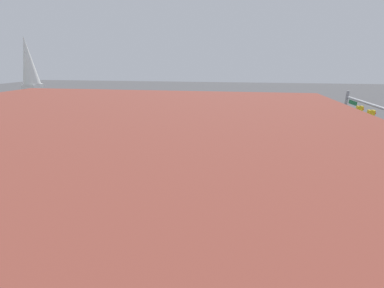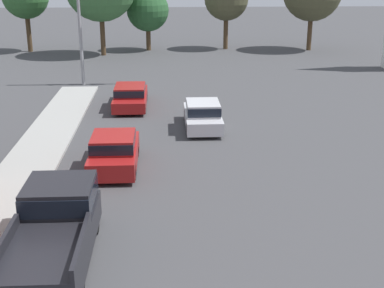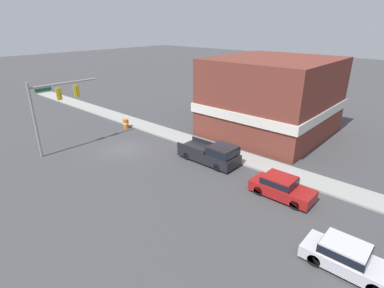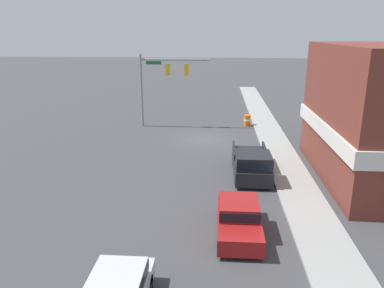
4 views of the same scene
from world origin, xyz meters
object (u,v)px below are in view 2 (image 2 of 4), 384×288
object	(u,v)px
car_lead	(114,151)
pickup_truck_parked	(55,226)
car_oncoming	(203,114)
car_second_ahead	(130,95)

from	to	relation	value
car_lead	pickup_truck_parked	world-z (taller)	pickup_truck_parked
car_oncoming	pickup_truck_parked	world-z (taller)	pickup_truck_parked
car_lead	car_oncoming	size ratio (longest dim) A/B	1.00
car_second_ahead	pickup_truck_parked	xyz separation A→B (m)	(-1.23, -16.63, 0.19)
car_second_ahead	car_oncoming	bearing A→B (deg)	-48.65
car_second_ahead	pickup_truck_parked	distance (m)	16.68
car_lead	car_second_ahead	distance (m)	9.86
car_lead	car_oncoming	xyz separation A→B (m)	(4.03, 5.41, -0.03)
car_lead	pickup_truck_parked	xyz separation A→B (m)	(-1.11, -6.77, 0.12)
car_lead	car_second_ahead	xyz separation A→B (m)	(0.11, 9.86, -0.07)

